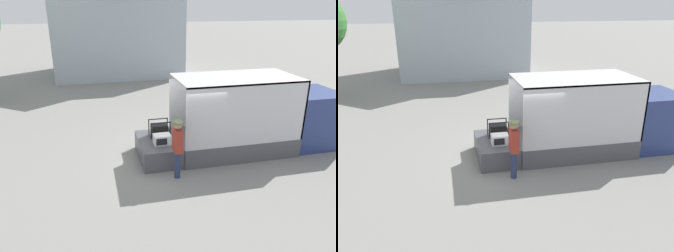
% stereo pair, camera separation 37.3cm
% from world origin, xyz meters
% --- Properties ---
extents(ground_plane, '(160.00, 160.00, 0.00)m').
position_xyz_m(ground_plane, '(0.00, 0.00, 0.00)').
color(ground_plane, gray).
extents(box_truck, '(6.00, 2.18, 2.70)m').
position_xyz_m(box_truck, '(3.56, 0.00, 0.86)').
color(box_truck, navy).
rests_on(box_truck, ground).
extents(tailgate_deck, '(1.31, 2.07, 0.67)m').
position_xyz_m(tailgate_deck, '(-0.65, 0.00, 0.33)').
color(tailgate_deck, '#4C4C51').
rests_on(tailgate_deck, ground).
extents(microwave, '(0.55, 0.42, 0.32)m').
position_xyz_m(microwave, '(-0.59, -0.35, 0.83)').
color(microwave, white).
rests_on(microwave, tailgate_deck).
extents(portable_generator, '(0.70, 0.44, 0.58)m').
position_xyz_m(portable_generator, '(-0.51, 0.33, 0.89)').
color(portable_generator, black).
rests_on(portable_generator, tailgate_deck).
extents(worker_person, '(0.33, 0.44, 1.82)m').
position_xyz_m(worker_person, '(-0.37, -1.46, 1.13)').
color(worker_person, navy).
rests_on(worker_person, ground).
extents(house_backdrop, '(9.13, 6.96, 8.80)m').
position_xyz_m(house_backdrop, '(-0.57, 15.05, 4.48)').
color(house_backdrop, '#A8B2BC').
rests_on(house_backdrop, ground).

